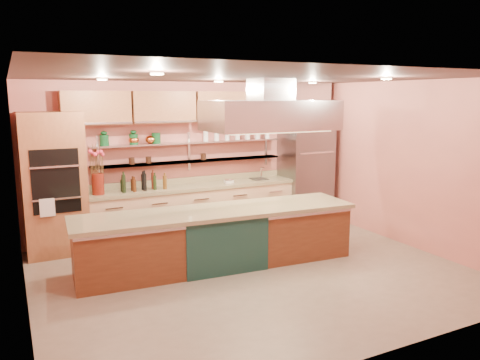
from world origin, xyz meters
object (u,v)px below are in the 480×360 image
refrigerator (306,170)px  kitchen_scale (229,180)px  island (218,238)px  copper_kettle (150,140)px  flower_vase (98,184)px  green_canister (156,138)px

refrigerator → kitchen_scale: (-1.73, 0.01, -0.08)m
refrigerator → island: 3.20m
kitchen_scale → copper_kettle: 1.65m
island → copper_kettle: bearing=108.0°
island → flower_vase: (-1.44, 1.63, 0.67)m
refrigerator → copper_kettle: 3.25m
copper_kettle → kitchen_scale: bearing=-8.8°
refrigerator → kitchen_scale: size_ratio=13.56×
kitchen_scale → green_canister: bearing=174.6°
green_canister → refrigerator: bearing=-4.3°
copper_kettle → refrigerator: bearing=-4.2°
flower_vase → kitchen_scale: bearing=0.0°
flower_vase → copper_kettle: copper_kettle is taller
copper_kettle → green_canister: (0.11, 0.00, 0.02)m
refrigerator → green_canister: refrigerator is taller
kitchen_scale → copper_kettle: (-1.42, 0.22, 0.81)m
copper_kettle → green_canister: size_ratio=0.96×
island → kitchen_scale: 1.96m
flower_vase → copper_kettle: size_ratio=1.97×
flower_vase → island: bearing=-48.5°
island → flower_vase: bearing=135.3°
island → kitchen_scale: bearing=63.4°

